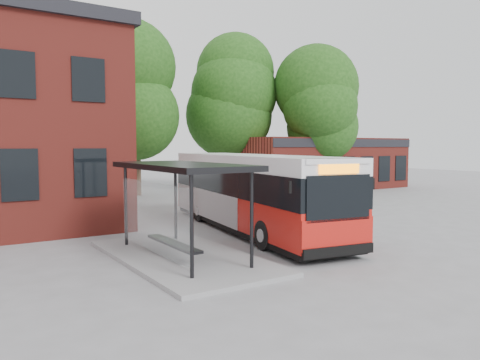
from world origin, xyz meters
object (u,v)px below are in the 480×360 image
bus_shelter (182,211)px  bicycle_5 (320,189)px  bicycle_2 (293,192)px  bicycle_3 (294,189)px  bicycle_0 (284,192)px  bicycle_1 (277,190)px  bicycle_4 (304,190)px  city_bus (250,193)px  bicycle_6 (332,190)px  bicycle_7 (316,188)px

bus_shelter → bicycle_5: bus_shelter is taller
bicycle_2 → bicycle_3: 1.23m
bicycle_0 → bicycle_2: 0.69m
bicycle_3 → bus_shelter: bearing=153.7°
bicycle_1 → bicycle_4: bearing=-71.6°
city_bus → bicycle_4: 13.60m
bicycle_6 → bicycle_7: size_ratio=0.89×
bicycle_3 → bicycle_2: bearing=160.1°
bicycle_5 → bicycle_7: bicycle_7 is taller
bicycle_4 → bus_shelter: bearing=140.6°
city_bus → bicycle_0: bearing=53.5°
bicycle_5 → bicycle_6: (0.75, -0.40, -0.10)m
city_bus → bicycle_2: bearing=51.0°
bicycle_6 → bus_shelter: bearing=101.4°
bicycle_0 → bicycle_7: size_ratio=1.00×
bus_shelter → bicycle_5: size_ratio=4.08×
bicycle_1 → bicycle_4: size_ratio=1.07×
bicycle_2 → bicycle_4: 2.08m
bicycle_0 → bicycle_7: 3.50m
city_bus → bicycle_3: city_bus is taller
bicycle_2 → bicycle_4: bicycle_2 is taller
bicycle_1 → bicycle_5: bearing=-89.8°
bicycle_6 → city_bus: bearing=101.3°
bicycle_1 → bicycle_3: (1.32, -0.19, -0.03)m
bicycle_7 → bicycle_2: bearing=86.7°
bicycle_6 → bicycle_2: bearing=63.3°
bus_shelter → bicycle_2: bus_shelter is taller
bicycle_0 → bicycle_3: bicycle_3 is taller
city_bus → bicycle_2: city_bus is taller
bus_shelter → bicycle_6: (16.11, 10.15, -1.04)m
bus_shelter → bicycle_0: size_ratio=3.98×
city_bus → bicycle_1: size_ratio=6.81×
bicycle_0 → bicycle_5: (3.08, 0.05, 0.05)m
bus_shelter → bicycle_7: bus_shelter is taller
bicycle_2 → bicycle_6: bearing=-99.1°
bicycle_0 → bicycle_2: bicycle_2 is taller
bus_shelter → bicycle_2: 16.70m
city_bus → bicycle_7: bearing=46.2°
bus_shelter → bicycle_0: (12.29, 10.50, -0.99)m
city_bus → bicycle_6: 13.88m
bicycle_2 → bicycle_0: bearing=85.3°
bus_shelter → bicycle_6: 19.07m
bicycle_5 → bicycle_6: bicycle_5 is taller
bicycle_1 → bicycle_7: size_ratio=0.99×
city_bus → bicycle_4: city_bus is taller
city_bus → bicycle_6: bearing=41.3°
bus_shelter → city_bus: 5.21m
bicycle_4 → bicycle_3: bearing=111.4°
city_bus → bicycle_3: bearing=51.4°
bicycle_3 → bicycle_5: bicycle_5 is taller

